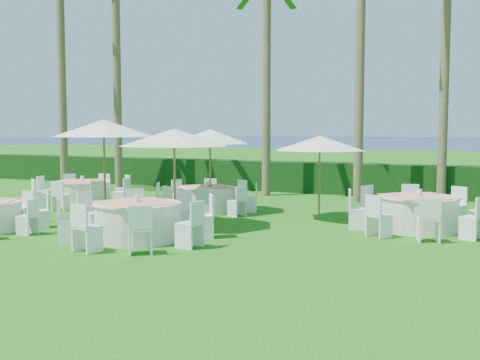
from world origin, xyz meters
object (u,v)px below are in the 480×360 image
object	(u,v)px
umbrella_c	(210,137)
umbrella_d	(320,143)
umbrella_a	(104,128)
banquet_table_f	(419,212)
banquet_table_d	(83,192)
banquet_table_e	(207,198)
umbrella_b	(174,137)
banquet_table_b	(137,220)

from	to	relation	value
umbrella_c	umbrella_d	size ratio (longest dim) A/B	0.99
umbrella_a	umbrella_d	distance (m)	6.08
banquet_table_f	umbrella_a	bearing A→B (deg)	-169.26
banquet_table_d	banquet_table_e	world-z (taller)	banquet_table_d
banquet_table_f	umbrella_b	xyz separation A→B (m)	(-5.74, -2.23, 1.86)
banquet_table_e	umbrella_c	size ratio (longest dim) A/B	1.19
banquet_table_d	umbrella_d	world-z (taller)	umbrella_d
banquet_table_d	banquet_table_e	bearing A→B (deg)	4.51
umbrella_d	umbrella_c	bearing A→B (deg)	179.71
banquet_table_b	umbrella_b	world-z (taller)	umbrella_b
banquet_table_b	umbrella_b	xyz separation A→B (m)	(-0.13, 1.86, 1.86)
banquet_table_f	umbrella_b	distance (m)	6.43
banquet_table_b	umbrella_a	bearing A→B (deg)	138.77
umbrella_c	umbrella_a	bearing A→B (deg)	-134.18
banquet_table_d	umbrella_b	distance (m)	6.10
banquet_table_e	banquet_table_f	size ratio (longest dim) A/B	0.87
umbrella_a	umbrella_b	distance (m)	2.78
banquet_table_d	umbrella_b	size ratio (longest dim) A/B	1.14
umbrella_d	banquet_table_b	bearing A→B (deg)	-120.72
umbrella_d	umbrella_b	bearing A→B (deg)	-135.71
umbrella_b	umbrella_d	bearing A→B (deg)	44.29
umbrella_c	banquet_table_f	bearing A→B (deg)	-5.99
umbrella_a	banquet_table_b	bearing A→B (deg)	-41.23
umbrella_a	umbrella_d	world-z (taller)	umbrella_a
banquet_table_d	banquet_table_e	distance (m)	4.53
banquet_table_b	banquet_table_f	bearing A→B (deg)	36.07
banquet_table_b	banquet_table_f	distance (m)	6.94
banquet_table_b	umbrella_a	xyz separation A→B (m)	(-2.83, 2.48, 2.09)
banquet_table_d	umbrella_a	bearing A→B (deg)	-38.74
banquet_table_e	banquet_table_f	distance (m)	6.44
banquet_table_f	umbrella_d	size ratio (longest dim) A/B	1.35
banquet_table_d	banquet_table_b	bearing A→B (deg)	-40.09
banquet_table_f	umbrella_d	xyz separation A→B (m)	(-2.80, 0.64, 1.68)
banquet_table_b	banquet_table_e	size ratio (longest dim) A/B	1.17
banquet_table_e	umbrella_b	size ratio (longest dim) A/B	1.06
umbrella_d	banquet_table_f	bearing A→B (deg)	-12.85
banquet_table_d	umbrella_c	bearing A→B (deg)	3.37
umbrella_c	banquet_table_b	bearing A→B (deg)	-82.30
banquet_table_e	banquet_table_b	bearing A→B (deg)	-80.65
banquet_table_b	umbrella_d	xyz separation A→B (m)	(2.81, 4.72, 1.68)
umbrella_c	umbrella_d	world-z (taller)	umbrella_c
umbrella_a	umbrella_c	xyz separation A→B (m)	(2.19, 2.26, -0.25)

